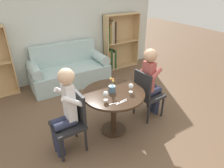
% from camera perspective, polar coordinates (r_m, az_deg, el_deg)
% --- Properties ---
extents(ground_plane, '(16.00, 16.00, 0.00)m').
position_cam_1_polar(ground_plane, '(3.41, 0.45, -12.93)').
color(ground_plane, brown).
extents(back_wall, '(5.20, 0.05, 2.70)m').
position_cam_1_polar(back_wall, '(4.89, -15.13, 16.56)').
color(back_wall, silver).
rests_on(back_wall, ground_plane).
extents(round_table, '(0.94, 0.94, 0.72)m').
position_cam_1_polar(round_table, '(3.07, 0.48, -4.73)').
color(round_table, '#382619').
rests_on(round_table, ground_plane).
extents(couch, '(1.77, 0.80, 0.92)m').
position_cam_1_polar(couch, '(4.81, -12.08, 3.65)').
color(couch, '#A8C1C1').
rests_on(couch, ground_plane).
extents(bookshelf_right, '(0.99, 0.28, 1.45)m').
position_cam_1_polar(bookshelf_right, '(5.51, 1.24, 11.54)').
color(bookshelf_right, tan).
rests_on(bookshelf_right, ground_plane).
extents(chair_left, '(0.44, 0.44, 0.90)m').
position_cam_1_polar(chair_left, '(2.87, -11.33, -9.91)').
color(chair_left, '#232326').
rests_on(chair_left, ground_plane).
extents(chair_right, '(0.45, 0.45, 0.90)m').
position_cam_1_polar(chair_right, '(3.49, 9.86, -2.44)').
color(chair_right, '#232326').
rests_on(chair_right, ground_plane).
extents(person_left, '(0.43, 0.35, 1.27)m').
position_cam_1_polar(person_left, '(2.74, -13.34, -7.26)').
color(person_left, '#282D47').
rests_on(person_left, ground_plane).
extents(person_right, '(0.43, 0.36, 1.27)m').
position_cam_1_polar(person_right, '(3.45, 11.07, 0.86)').
color(person_right, '#282D47').
rests_on(person_right, ground_plane).
extents(wine_glass_left, '(0.08, 0.08, 0.14)m').
position_cam_1_polar(wine_glass_left, '(2.77, -1.85, -2.88)').
color(wine_glass_left, white).
rests_on(wine_glass_left, round_table).
extents(wine_glass_right, '(0.08, 0.08, 0.14)m').
position_cam_1_polar(wine_glass_right, '(2.97, 5.45, -0.65)').
color(wine_glass_right, white).
rests_on(wine_glass_right, round_table).
extents(flower_vase, '(0.10, 0.10, 0.24)m').
position_cam_1_polar(flower_vase, '(2.97, -0.00, -0.94)').
color(flower_vase, slate).
rests_on(flower_vase, round_table).
extents(knife_left_setting, '(0.19, 0.03, 0.00)m').
position_cam_1_polar(knife_left_setting, '(2.76, 2.75, -5.27)').
color(knife_left_setting, silver).
rests_on(knife_left_setting, round_table).
extents(fork_left_setting, '(0.19, 0.04, 0.00)m').
position_cam_1_polar(fork_left_setting, '(2.79, 2.80, -4.93)').
color(fork_left_setting, silver).
rests_on(fork_left_setting, round_table).
extents(knife_right_setting, '(0.19, 0.05, 0.00)m').
position_cam_1_polar(knife_right_setting, '(2.74, 0.99, -5.50)').
color(knife_right_setting, silver).
rests_on(knife_right_setting, round_table).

